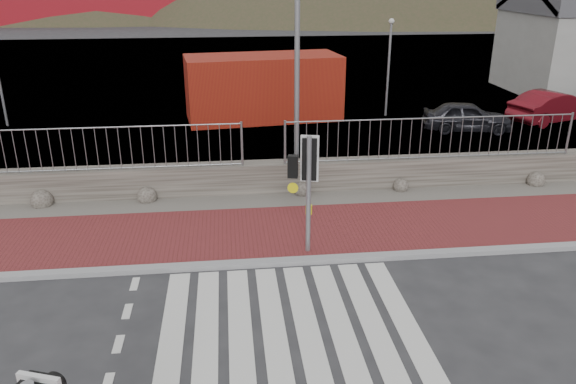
{
  "coord_description": "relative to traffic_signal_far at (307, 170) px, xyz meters",
  "views": [
    {
      "loc": [
        -0.98,
        -7.78,
        6.0
      ],
      "look_at": [
        0.22,
        3.0,
        1.69
      ],
      "focal_mm": 35.0,
      "sensor_mm": 36.0,
      "label": 1
    }
  ],
  "objects": [
    {
      "name": "ground",
      "position": [
        -0.68,
        -3.44,
        -2.0
      ],
      "size": [
        220.0,
        220.0,
        0.0
      ],
      "primitive_type": "plane",
      "color": "#28282B",
      "rests_on": "ground"
    },
    {
      "name": "sidewalk_far",
      "position": [
        -0.68,
        1.06,
        -1.96
      ],
      "size": [
        40.0,
        3.0,
        0.08
      ],
      "primitive_type": "cube",
      "color": "maroon",
      "rests_on": "ground"
    },
    {
      "name": "kerb_far",
      "position": [
        -0.68,
        -0.44,
        -1.95
      ],
      "size": [
        40.0,
        0.25,
        0.12
      ],
      "primitive_type": "cube",
      "color": "gray",
      "rests_on": "ground"
    },
    {
      "name": "zebra_crossing",
      "position": [
        -0.68,
        -3.44,
        -1.99
      ],
      "size": [
        4.62,
        5.6,
        0.01
      ],
      "color": "silver",
      "rests_on": "ground"
    },
    {
      "name": "gravel_strip",
      "position": [
        -0.68,
        3.06,
        -1.97
      ],
      "size": [
        40.0,
        1.5,
        0.06
      ],
      "primitive_type": "cube",
      "color": "#59544C",
      "rests_on": "ground"
    },
    {
      "name": "stone_wall",
      "position": [
        -0.68,
        3.86,
        -1.55
      ],
      "size": [
        40.0,
        0.6,
        0.9
      ],
      "primitive_type": "cube",
      "color": "#433D37",
      "rests_on": "ground"
    },
    {
      "name": "railing",
      "position": [
        -0.68,
        3.71,
        -0.18
      ],
      "size": [
        18.07,
        0.07,
        1.22
      ],
      "color": "gray",
      "rests_on": "stone_wall"
    },
    {
      "name": "quay",
      "position": [
        -0.68,
        24.46,
        -2.0
      ],
      "size": [
        120.0,
        40.0,
        0.5
      ],
      "primitive_type": "cube",
      "color": "#4C4C4F",
      "rests_on": "ground"
    },
    {
      "name": "water",
      "position": [
        -0.68,
        59.46,
        -2.0
      ],
      "size": [
        220.0,
        50.0,
        0.05
      ],
      "primitive_type": "cube",
      "color": "#3F4C54",
      "rests_on": "ground"
    },
    {
      "name": "hills_backdrop",
      "position": [
        6.06,
        84.46,
        -25.05
      ],
      "size": [
        254.0,
        90.0,
        100.0
      ],
      "color": "#333721",
      "rests_on": "ground"
    },
    {
      "name": "traffic_signal_far",
      "position": [
        0.0,
        0.0,
        0.0
      ],
      "size": [
        0.68,
        0.35,
        2.76
      ],
      "rotation": [
        0.0,
        0.0,
        2.9
      ],
      "color": "gray",
      "rests_on": "ground"
    },
    {
      "name": "streetlight",
      "position": [
        0.51,
        4.66,
        2.88
      ],
      "size": [
        1.84,
        0.24,
        8.67
      ],
      "rotation": [
        0.0,
        0.0,
        0.01
      ],
      "color": "gray",
      "rests_on": "ground"
    },
    {
      "name": "shipping_container",
      "position": [
        -0.07,
        12.55,
        -0.66
      ],
      "size": [
        6.7,
        3.45,
        2.68
      ],
      "primitive_type": "cube",
      "rotation": [
        0.0,
        0.0,
        0.12
      ],
      "color": "maroon",
      "rests_on": "ground"
    },
    {
      "name": "car_a",
      "position": [
        7.81,
        9.61,
        -1.42
      ],
      "size": [
        3.63,
        1.99,
        1.17
      ],
      "primitive_type": "imported",
      "rotation": [
        0.0,
        0.0,
        1.38
      ],
      "color": "black",
      "rests_on": "ground"
    },
    {
      "name": "car_b",
      "position": [
        11.96,
        10.57,
        -1.34
      ],
      "size": [
        4.22,
        2.66,
        1.31
      ],
      "primitive_type": "imported",
      "rotation": [
        0.0,
        0.0,
        1.92
      ],
      "color": "#5D0D15",
      "rests_on": "ground"
    }
  ]
}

